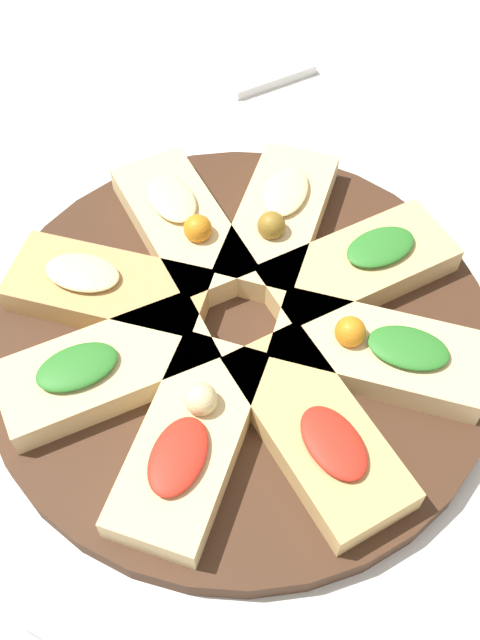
% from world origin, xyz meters
% --- Properties ---
extents(ground_plane, '(3.00, 3.00, 0.00)m').
position_xyz_m(ground_plane, '(0.00, 0.00, 0.00)').
color(ground_plane, silver).
extents(serving_board, '(0.44, 0.44, 0.02)m').
position_xyz_m(serving_board, '(0.00, 0.00, 0.01)').
color(serving_board, '#422819').
rests_on(serving_board, ground_plane).
extents(focaccia_slice_0, '(0.18, 0.09, 0.04)m').
position_xyz_m(focaccia_slice_0, '(-0.12, -0.01, 0.04)').
color(focaccia_slice_0, tan).
rests_on(focaccia_slice_0, serving_board).
extents(focaccia_slice_1, '(0.17, 0.18, 0.05)m').
position_xyz_m(focaccia_slice_1, '(-0.08, -0.09, 0.04)').
color(focaccia_slice_1, '#E5C689').
rests_on(focaccia_slice_1, serving_board).
extents(focaccia_slice_2, '(0.08, 0.18, 0.04)m').
position_xyz_m(focaccia_slice_2, '(0.01, -0.12, 0.04)').
color(focaccia_slice_2, '#DBB775').
rests_on(focaccia_slice_2, serving_board).
extents(focaccia_slice_3, '(0.18, 0.17, 0.05)m').
position_xyz_m(focaccia_slice_3, '(0.09, -0.08, 0.04)').
color(focaccia_slice_3, '#E5C689').
rests_on(focaccia_slice_3, serving_board).
extents(focaccia_slice_4, '(0.17, 0.08, 0.05)m').
position_xyz_m(focaccia_slice_4, '(0.12, 0.01, 0.04)').
color(focaccia_slice_4, '#E5C689').
rests_on(focaccia_slice_4, serving_board).
extents(focaccia_slice_5, '(0.16, 0.18, 0.04)m').
position_xyz_m(focaccia_slice_5, '(0.08, 0.09, 0.04)').
color(focaccia_slice_5, tan).
rests_on(focaccia_slice_5, serving_board).
extents(focaccia_slice_6, '(0.08, 0.17, 0.04)m').
position_xyz_m(focaccia_slice_6, '(-0.00, 0.12, 0.04)').
color(focaccia_slice_6, '#E5C689').
rests_on(focaccia_slice_6, serving_board).
extents(focaccia_slice_7, '(0.18, 0.17, 0.05)m').
position_xyz_m(focaccia_slice_7, '(-0.09, 0.08, 0.04)').
color(focaccia_slice_7, '#E5C689').
rests_on(focaccia_slice_7, serving_board).
extents(napkin_stack, '(0.13, 0.11, 0.01)m').
position_xyz_m(napkin_stack, '(0.36, -0.18, 0.01)').
color(napkin_stack, white).
rests_on(napkin_stack, ground_plane).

